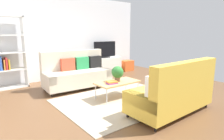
{
  "coord_description": "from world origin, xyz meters",
  "views": [
    {
      "loc": [
        -2.84,
        -3.73,
        1.63
      ],
      "look_at": [
        0.21,
        0.21,
        0.65
      ],
      "focal_mm": 30.75,
      "sensor_mm": 36.0,
      "label": 1
    }
  ],
  "objects_px": {
    "tv_console": "(105,66)",
    "bookshelf": "(3,56)",
    "couch_green": "(173,92)",
    "table_book_0": "(112,83)",
    "potted_plant": "(117,73)",
    "couch_beige": "(77,73)",
    "storage_trunk": "(127,65)",
    "vase_0": "(92,56)",
    "tv": "(105,50)",
    "coffee_table": "(117,83)",
    "bottle_0": "(96,56)"
  },
  "relations": [
    {
      "from": "tv_console",
      "to": "bookshelf",
      "type": "xyz_separation_m",
      "value": [
        -3.54,
        0.02,
        0.66
      ]
    },
    {
      "from": "couch_green",
      "to": "table_book_0",
      "type": "relative_size",
      "value": 7.95
    },
    {
      "from": "potted_plant",
      "to": "couch_green",
      "type": "bearing_deg",
      "value": -79.22
    },
    {
      "from": "couch_beige",
      "to": "bookshelf",
      "type": "xyz_separation_m",
      "value": [
        -1.69,
        1.2,
        0.53
      ]
    },
    {
      "from": "storage_trunk",
      "to": "couch_green",
      "type": "bearing_deg",
      "value": -120.24
    },
    {
      "from": "table_book_0",
      "to": "vase_0",
      "type": "xyz_separation_m",
      "value": [
        1.12,
        2.72,
        0.3
      ]
    },
    {
      "from": "storage_trunk",
      "to": "vase_0",
      "type": "height_order",
      "value": "vase_0"
    },
    {
      "from": "table_book_0",
      "to": "vase_0",
      "type": "bearing_deg",
      "value": 67.61
    },
    {
      "from": "tv",
      "to": "couch_beige",
      "type": "bearing_deg",
      "value": -148.07
    },
    {
      "from": "table_book_0",
      "to": "storage_trunk",
      "type": "bearing_deg",
      "value": 42.53
    },
    {
      "from": "couch_beige",
      "to": "tv",
      "type": "xyz_separation_m",
      "value": [
        1.85,
        1.16,
        0.5
      ]
    },
    {
      "from": "tv_console",
      "to": "table_book_0",
      "type": "height_order",
      "value": "tv_console"
    },
    {
      "from": "coffee_table",
      "to": "tv_console",
      "type": "xyz_separation_m",
      "value": [
        1.47,
        2.6,
        -0.07
      ]
    },
    {
      "from": "storage_trunk",
      "to": "vase_0",
      "type": "xyz_separation_m",
      "value": [
        -1.68,
        0.15,
        0.52
      ]
    },
    {
      "from": "coffee_table",
      "to": "bottle_0",
      "type": "bearing_deg",
      "value": 67.99
    },
    {
      "from": "tv_console",
      "to": "bottle_0",
      "type": "height_order",
      "value": "bottle_0"
    },
    {
      "from": "coffee_table",
      "to": "vase_0",
      "type": "distance_m",
      "value": 2.81
    },
    {
      "from": "vase_0",
      "to": "couch_beige",
      "type": "bearing_deg",
      "value": -136.11
    },
    {
      "from": "vase_0",
      "to": "tv",
      "type": "bearing_deg",
      "value": -6.88
    },
    {
      "from": "couch_beige",
      "to": "storage_trunk",
      "type": "height_order",
      "value": "couch_beige"
    },
    {
      "from": "coffee_table",
      "to": "bottle_0",
      "type": "distance_m",
      "value": 2.78
    },
    {
      "from": "bookshelf",
      "to": "potted_plant",
      "type": "height_order",
      "value": "bookshelf"
    },
    {
      "from": "tv_console",
      "to": "bookshelf",
      "type": "bearing_deg",
      "value": 179.68
    },
    {
      "from": "couch_green",
      "to": "tv",
      "type": "relative_size",
      "value": 1.91
    },
    {
      "from": "couch_green",
      "to": "storage_trunk",
      "type": "xyz_separation_m",
      "value": [
        2.28,
        3.92,
        -0.22
      ]
    },
    {
      "from": "couch_green",
      "to": "table_book_0",
      "type": "bearing_deg",
      "value": 110.35
    },
    {
      "from": "couch_beige",
      "to": "table_book_0",
      "type": "relative_size",
      "value": 8.11
    },
    {
      "from": "tv",
      "to": "tv_console",
      "type": "bearing_deg",
      "value": 90.0
    },
    {
      "from": "couch_green",
      "to": "coffee_table",
      "type": "xyz_separation_m",
      "value": [
        -0.29,
        1.42,
        -0.05
      ]
    },
    {
      "from": "tv_console",
      "to": "potted_plant",
      "type": "xyz_separation_m",
      "value": [
        -1.46,
        -2.58,
        0.32
      ]
    },
    {
      "from": "couch_beige",
      "to": "coffee_table",
      "type": "height_order",
      "value": "couch_beige"
    },
    {
      "from": "couch_beige",
      "to": "bottle_0",
      "type": "bearing_deg",
      "value": -137.96
    },
    {
      "from": "tv",
      "to": "bookshelf",
      "type": "distance_m",
      "value": 3.55
    },
    {
      "from": "coffee_table",
      "to": "bookshelf",
      "type": "height_order",
      "value": "bookshelf"
    },
    {
      "from": "potted_plant",
      "to": "vase_0",
      "type": "bearing_deg",
      "value": 71.57
    },
    {
      "from": "couch_green",
      "to": "vase_0",
      "type": "distance_m",
      "value": 4.12
    },
    {
      "from": "storage_trunk",
      "to": "coffee_table",
      "type": "bearing_deg",
      "value": -135.83
    },
    {
      "from": "table_book_0",
      "to": "couch_green",
      "type": "bearing_deg",
      "value": -69.06
    },
    {
      "from": "potted_plant",
      "to": "storage_trunk",
      "type": "bearing_deg",
      "value": 44.15
    },
    {
      "from": "couch_green",
      "to": "potted_plant",
      "type": "height_order",
      "value": "couch_green"
    },
    {
      "from": "tv",
      "to": "couch_green",
      "type": "bearing_deg",
      "value": -106.49
    },
    {
      "from": "bookshelf",
      "to": "table_book_0",
      "type": "xyz_separation_m",
      "value": [
        1.84,
        -2.69,
        -0.54
      ]
    },
    {
      "from": "potted_plant",
      "to": "table_book_0",
      "type": "relative_size",
      "value": 1.62
    },
    {
      "from": "couch_beige",
      "to": "coffee_table",
      "type": "distance_m",
      "value": 1.47
    },
    {
      "from": "tv_console",
      "to": "bookshelf",
      "type": "relative_size",
      "value": 0.67
    },
    {
      "from": "couch_beige",
      "to": "tv_console",
      "type": "xyz_separation_m",
      "value": [
        1.85,
        1.18,
        -0.13
      ]
    },
    {
      "from": "couch_green",
      "to": "bookshelf",
      "type": "distance_m",
      "value": 4.71
    },
    {
      "from": "bookshelf",
      "to": "bottle_0",
      "type": "relative_size",
      "value": 10.0
    },
    {
      "from": "tv",
      "to": "storage_trunk",
      "type": "bearing_deg",
      "value": -4.16
    },
    {
      "from": "couch_green",
      "to": "vase_0",
      "type": "bearing_deg",
      "value": 80.98
    }
  ]
}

